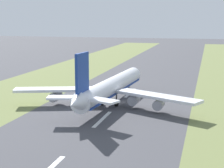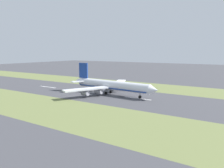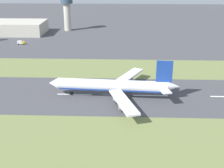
# 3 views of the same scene
# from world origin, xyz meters

# --- Properties ---
(ground_plane) EXTENTS (800.00, 800.00, 0.00)m
(ground_plane) POSITION_xyz_m (0.00, 0.00, 0.00)
(ground_plane) COLOR #424247
(grass_median_west) EXTENTS (40.00, 600.00, 0.01)m
(grass_median_west) POSITION_xyz_m (-45.00, 0.00, 0.00)
(grass_median_west) COLOR olive
(grass_median_west) RESTS_ON ground
(grass_median_east) EXTENTS (40.00, 600.00, 0.01)m
(grass_median_east) POSITION_xyz_m (45.00, 0.00, 0.00)
(grass_median_east) COLOR olive
(grass_median_east) RESTS_ON ground
(centreline_dash_mid) EXTENTS (1.20, 18.00, 0.01)m
(centreline_dash_mid) POSITION_xyz_m (0.00, -23.04, 0.01)
(centreline_dash_mid) COLOR silver
(centreline_dash_mid) RESTS_ON ground
(centreline_dash_far) EXTENTS (1.20, 18.00, 0.01)m
(centreline_dash_far) POSITION_xyz_m (0.00, 16.96, 0.01)
(centreline_dash_far) COLOR silver
(centreline_dash_far) RESTS_ON ground
(airplane_main_jet) EXTENTS (63.98, 67.22, 20.20)m
(airplane_main_jet) POSITION_xyz_m (-2.37, -4.94, 6.02)
(airplane_main_jet) COLOR silver
(airplane_main_jet) RESTS_ON ground
(control_tower) EXTENTS (12.00, 12.00, 35.08)m
(control_tower) POSITION_xyz_m (167.58, 49.04, 21.63)
(control_tower) COLOR #B2AD9E
(control_tower) RESTS_ON ground
(service_truck) EXTENTS (3.01, 6.17, 3.10)m
(service_truck) POSITION_xyz_m (106.80, 79.08, 1.67)
(service_truck) COLOR gold
(service_truck) RESTS_ON ground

